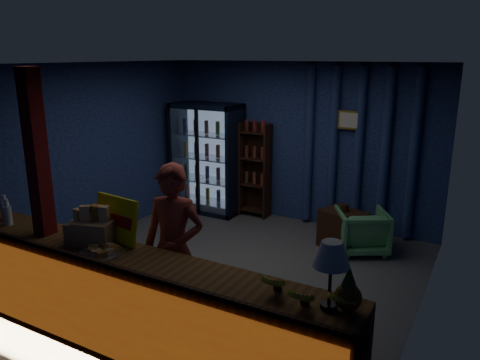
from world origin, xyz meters
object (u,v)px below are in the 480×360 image
object	(u,v)px
shopkeeper	(174,249)
table_lamp	(331,257)
pastry_tray	(102,252)
green_chair	(361,231)

from	to	relation	value
shopkeeper	table_lamp	xyz separation A→B (m)	(1.73, -0.47, 0.50)
pastry_tray	table_lamp	xyz separation A→B (m)	(2.11, 0.10, 0.38)
shopkeeper	green_chair	distance (m)	3.07
green_chair	pastry_tray	world-z (taller)	pastry_tray
green_chair	shopkeeper	bearing A→B (deg)	37.52
shopkeeper	green_chair	xyz separation A→B (m)	(1.13, 2.80, -0.55)
shopkeeper	table_lamp	world-z (taller)	shopkeeper
pastry_tray	table_lamp	distance (m)	2.15
pastry_tray	table_lamp	world-z (taller)	table_lamp
pastry_tray	shopkeeper	bearing A→B (deg)	56.79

